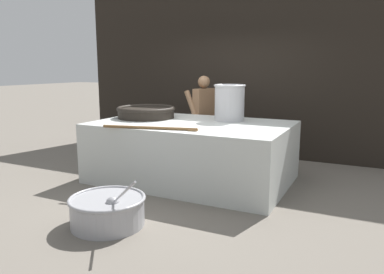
{
  "coord_description": "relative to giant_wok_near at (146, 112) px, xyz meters",
  "views": [
    {
      "loc": [
        2.52,
        -5.14,
        1.75
      ],
      "look_at": [
        0.0,
        0.0,
        0.69
      ],
      "focal_mm": 35.0,
      "sensor_mm": 36.0,
      "label": 1
    }
  ],
  "objects": [
    {
      "name": "ground_plane",
      "position": [
        0.93,
        -0.14,
        -1.02
      ],
      "size": [
        60.0,
        60.0,
        0.0
      ],
      "primitive_type": "plane",
      "color": "slate"
    },
    {
      "name": "back_wall",
      "position": [
        0.93,
        2.03,
        0.66
      ],
      "size": [
        7.04,
        0.24,
        3.36
      ],
      "primitive_type": "cube",
      "color": "black",
      "rests_on": "ground_plane"
    },
    {
      "name": "hearth_platform",
      "position": [
        0.93,
        -0.14,
        -0.56
      ],
      "size": [
        2.96,
        1.87,
        0.92
      ],
      "color": "silver",
      "rests_on": "ground_plane"
    },
    {
      "name": "giant_wok_near",
      "position": [
        0.0,
        0.0,
        0.0
      ],
      "size": [
        0.98,
        0.98,
        0.19
      ],
      "color": "black",
      "rests_on": "hearth_platform"
    },
    {
      "name": "stock_pot",
      "position": [
        1.37,
        0.31,
        0.19
      ],
      "size": [
        0.5,
        0.5,
        0.57
      ],
      "color": "#B7B7BC",
      "rests_on": "hearth_platform"
    },
    {
      "name": "stirring_paddle",
      "position": [
        0.74,
        -0.96,
        -0.08
      ],
      "size": [
        1.34,
        0.38,
        0.04
      ],
      "rotation": [
        0.0,
        0.0,
        0.23
      ],
      "color": "brown",
      "rests_on": "hearth_platform"
    },
    {
      "name": "cook",
      "position": [
        0.58,
        1.06,
        -0.15
      ],
      "size": [
        0.45,
        0.63,
        1.61
      ],
      "rotation": [
        0.0,
        0.0,
        2.91
      ],
      "color": "#8C6647",
      "rests_on": "ground_plane"
    },
    {
      "name": "prep_bowl_vegetables",
      "position": [
        0.85,
        -2.12,
        -0.84
      ],
      "size": [
        1.05,
        0.86,
        0.69
      ],
      "color": "#9E9EA3",
      "rests_on": "ground_plane"
    }
  ]
}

